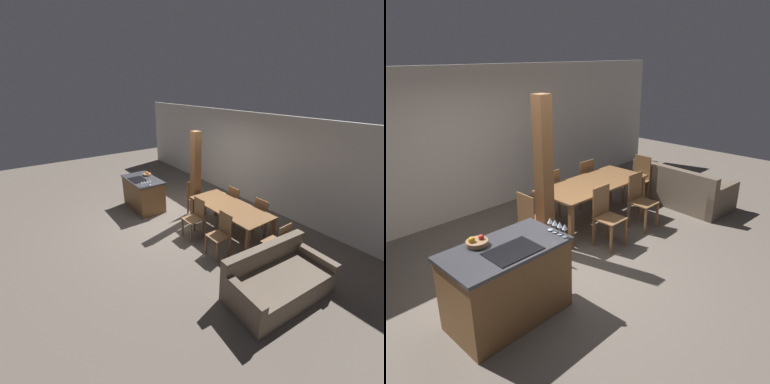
{
  "view_description": "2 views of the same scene",
  "coord_description": "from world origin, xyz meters",
  "views": [
    {
      "loc": [
        5.37,
        -3.25,
        3.41
      ],
      "look_at": [
        0.6,
        0.2,
        0.95
      ],
      "focal_mm": 24.0,
      "sensor_mm": 36.0,
      "label": 1
    },
    {
      "loc": [
        -3.15,
        -3.38,
        2.9
      ],
      "look_at": [
        0.6,
        0.2,
        0.95
      ],
      "focal_mm": 35.0,
      "sensor_mm": 36.0,
      "label": 2
    }
  ],
  "objects": [
    {
      "name": "dining_chair_far_right",
      "position": [
        1.94,
        1.36,
        0.5
      ],
      "size": [
        0.4,
        0.4,
        0.95
      ],
      "rotation": [
        0.0,
        0.0,
        3.14
      ],
      "color": "brown",
      "rests_on": "ground_plane"
    },
    {
      "name": "timber_post",
      "position": [
        0.26,
        0.56,
        1.18
      ],
      "size": [
        0.21,
        0.21,
        2.37
      ],
      "color": "brown",
      "rests_on": "ground_plane"
    },
    {
      "name": "dining_chair_far_left",
      "position": [
        1.02,
        1.36,
        0.5
      ],
      "size": [
        0.4,
        0.4,
        0.95
      ],
      "rotation": [
        0.0,
        0.0,
        3.14
      ],
      "color": "brown",
      "rests_on": "ground_plane"
    },
    {
      "name": "wine_glass_far",
      "position": [
        -0.5,
        -0.48,
        1.04
      ],
      "size": [
        0.07,
        0.07,
        0.16
      ],
      "color": "silver",
      "rests_on": "kitchen_island"
    },
    {
      "name": "dining_chair_near_left",
      "position": [
        1.02,
        -0.01,
        0.5
      ],
      "size": [
        0.4,
        0.4,
        0.95
      ],
      "color": "brown",
      "rests_on": "ground_plane"
    },
    {
      "name": "dining_table",
      "position": [
        1.48,
        0.67,
        0.67
      ],
      "size": [
        2.03,
        0.91,
        0.77
      ],
      "color": "brown",
      "rests_on": "ground_plane"
    },
    {
      "name": "kitchen_island",
      "position": [
        -1.11,
        -0.33,
        0.46
      ],
      "size": [
        1.36,
        0.78,
        0.93
      ],
      "color": "brown",
      "rests_on": "ground_plane"
    },
    {
      "name": "couch",
      "position": [
        3.41,
        -0.0,
        0.28
      ],
      "size": [
        1.08,
        1.94,
        0.82
      ],
      "rotation": [
        0.0,
        0.0,
        1.49
      ],
      "color": "brown",
      "rests_on": "ground_plane"
    },
    {
      "name": "wine_glass_near",
      "position": [
        -0.5,
        -0.64,
        1.04
      ],
      "size": [
        0.07,
        0.07,
        0.16
      ],
      "color": "silver",
      "rests_on": "kitchen_island"
    },
    {
      "name": "wall_back",
      "position": [
        0.0,
        2.63,
        1.35
      ],
      "size": [
        11.2,
        0.08,
        2.7
      ],
      "color": "silver",
      "rests_on": "ground_plane"
    },
    {
      "name": "fruit_bowl",
      "position": [
        -1.3,
        -0.09,
        0.96
      ],
      "size": [
        0.24,
        0.24,
        0.11
      ],
      "color": "#99704C",
      "rests_on": "kitchen_island"
    },
    {
      "name": "dining_chair_near_right",
      "position": [
        1.94,
        -0.01,
        0.5
      ],
      "size": [
        0.4,
        0.4,
        0.95
      ],
      "color": "brown",
      "rests_on": "ground_plane"
    },
    {
      "name": "ground_plane",
      "position": [
        0.0,
        0.0,
        0.0
      ],
      "size": [
        16.0,
        16.0,
        0.0
      ],
      "primitive_type": "plane",
      "color": "#665B51"
    },
    {
      "name": "wine_glass_middle",
      "position": [
        -0.5,
        -0.56,
        1.04
      ],
      "size": [
        0.07,
        0.07,
        0.16
      ],
      "color": "silver",
      "rests_on": "kitchen_island"
    },
    {
      "name": "wine_glass_end",
      "position": [
        -0.5,
        -0.4,
        1.04
      ],
      "size": [
        0.07,
        0.07,
        0.16
      ],
      "color": "silver",
      "rests_on": "kitchen_island"
    },
    {
      "name": "dining_chair_foot_end",
      "position": [
        2.87,
        0.67,
        0.5
      ],
      "size": [
        0.4,
        0.4,
        0.95
      ],
      "rotation": [
        0.0,
        0.0,
        -1.57
      ],
      "color": "brown",
      "rests_on": "ground_plane"
    },
    {
      "name": "dining_chair_head_end",
      "position": [
        0.09,
        0.67,
        0.5
      ],
      "size": [
        0.4,
        0.4,
        0.95
      ],
      "rotation": [
        0.0,
        0.0,
        1.57
      ],
      "color": "brown",
      "rests_on": "ground_plane"
    }
  ]
}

